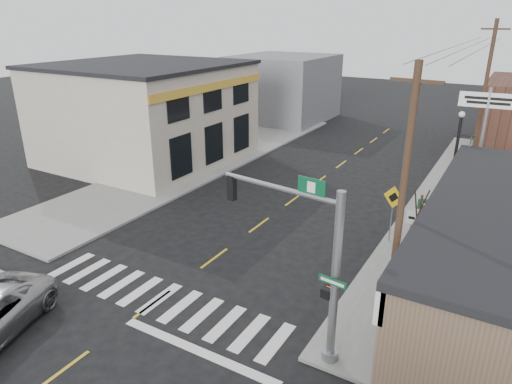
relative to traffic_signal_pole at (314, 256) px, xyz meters
The scene contains 18 objects.
ground 7.13m from the traffic_signal_pole, behind, with size 140.00×140.00×0.00m, color black.
sidewalk_right 13.31m from the traffic_signal_pole, 77.27° to the left, with size 6.00×38.00×0.13m, color slate.
sidewalk_left 19.98m from the traffic_signal_pole, 140.44° to the left, with size 6.00×38.00×0.13m, color slate.
center_line 10.36m from the traffic_signal_pole, 129.32° to the left, with size 0.12×56.00×0.01m, color gold.
crosswalk 7.11m from the traffic_signal_pole, behind, with size 11.00×2.20×0.01m, color silver.
left_building 23.47m from the traffic_signal_pole, 144.78° to the left, with size 12.00×12.00×6.80m, color #BBB09C.
bldg_distant_left 35.91m from the traffic_signal_pole, 118.57° to the left, with size 9.00×10.00×6.40m, color slate.
traffic_signal_pole is the anchor object (origin of this frame).
guide_sign 8.92m from the traffic_signal_pole, 76.69° to the left, with size 1.53×0.13×2.67m.
fire_hydrant 7.06m from the traffic_signal_pole, 78.83° to the left, with size 0.22×0.22×0.71m.
ped_crossing_sign 8.98m from the traffic_signal_pole, 89.16° to the left, with size 1.07×0.08×2.77m.
lamp_post 12.80m from the traffic_signal_pole, 80.60° to the left, with size 0.74×0.58×5.70m.
dance_center_sign 17.02m from the traffic_signal_pole, 80.39° to the left, with size 2.99×0.19×6.36m.
bare_tree 5.91m from the traffic_signal_pole, 66.36° to the left, with size 2.31×2.31×4.63m.
shrub_front 4.96m from the traffic_signal_pole, 26.39° to the left, with size 1.24×1.24×0.93m, color #123412.
shrub_back 8.16m from the traffic_signal_pole, 51.73° to the left, with size 1.24×1.24×0.93m, color black.
utility_pole_near 3.31m from the traffic_signal_pole, 55.90° to the left, with size 1.53×0.23×8.80m.
utility_pole_far 23.19m from the traffic_signal_pole, 84.76° to the left, with size 1.71×0.26×9.82m.
Camera 1 is at (10.59, -10.48, 10.03)m, focal length 32.00 mm.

